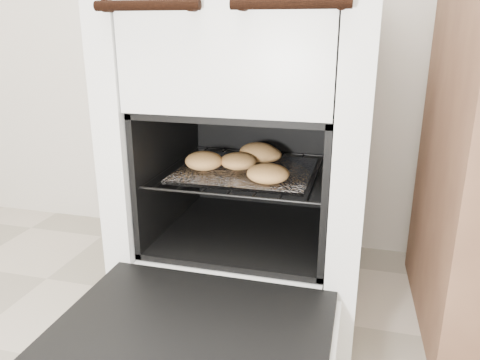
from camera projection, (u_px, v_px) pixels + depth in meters
name	position (u px, v px, depth m)	size (l,w,h in m)	color
stove	(254.00, 147.00, 1.35)	(0.64, 0.71, 0.98)	white
oven_door	(191.00, 336.00, 0.94)	(0.57, 0.45, 0.04)	black
oven_rack	(248.00, 170.00, 1.31)	(0.46, 0.45, 0.01)	black
foil_sheet	(246.00, 170.00, 1.28)	(0.36, 0.32, 0.01)	white
baked_rolls	(249.00, 159.00, 1.29)	(0.33, 0.33, 0.05)	tan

